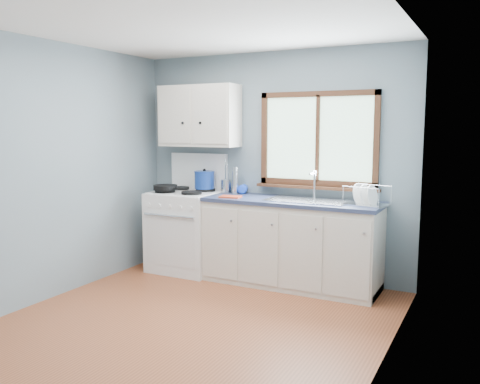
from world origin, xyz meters
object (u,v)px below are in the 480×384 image
at_px(sink, 308,207).
at_px(dish_rack, 366,200).
at_px(utensil_crock, 226,186).
at_px(gas_range, 186,229).
at_px(stockpot, 204,180).
at_px(thermos, 235,180).
at_px(skillet, 166,187).
at_px(base_cabinets, 291,247).

distance_m(sink, dish_rack, 0.62).
distance_m(sink, utensil_crock, 1.09).
bearing_deg(gas_range, stockpot, 39.37).
xyz_separation_m(stockpot, thermos, (0.39, 0.03, 0.01)).
distance_m(sink, thermos, 0.96).
xyz_separation_m(stockpot, dish_rack, (1.92, -0.15, -0.09)).
relative_size(gas_range, sink, 1.62).
relative_size(skillet, utensil_crock, 1.12).
bearing_deg(thermos, utensil_crock, 160.33).
relative_size(stockpot, thermos, 0.81).
bearing_deg(base_cabinets, gas_range, -179.18).
height_order(sink, thermos, thermos).
height_order(gas_range, sink, gas_range).
bearing_deg(sink, dish_rack, -2.36).
xyz_separation_m(skillet, utensil_crock, (0.59, 0.38, 0.01)).
bearing_deg(skillet, gas_range, 49.55).
distance_m(skillet, thermos, 0.80).
bearing_deg(stockpot, skillet, -138.33).
bearing_deg(gas_range, dish_rack, -0.18).
xyz_separation_m(base_cabinets, stockpot, (-1.14, 0.12, 0.65)).
height_order(skillet, stockpot, stockpot).
bearing_deg(base_cabinets, thermos, 168.82).
bearing_deg(sink, skillet, -173.81).
bearing_deg(gas_range, base_cabinets, 0.82).
distance_m(sink, skillet, 1.67).
height_order(skillet, utensil_crock, utensil_crock).
bearing_deg(base_cabinets, dish_rack, -1.85).
bearing_deg(dish_rack, stockpot, -171.17).
bearing_deg(thermos, gas_range, -163.50).
relative_size(skillet, thermos, 1.39).
height_order(thermos, dish_rack, thermos).
xyz_separation_m(sink, dish_rack, (0.60, -0.02, 0.11)).
bearing_deg(utensil_crock, sink, -10.52).
bearing_deg(utensil_crock, base_cabinets, -12.57).
distance_m(skillet, dish_rack, 2.26).
bearing_deg(skillet, stockpot, 47.38).
relative_size(base_cabinets, skillet, 4.35).
xyz_separation_m(skillet, stockpot, (0.34, 0.30, 0.08)).
xyz_separation_m(thermos, dish_rack, (1.53, -0.17, -0.10)).
relative_size(gas_range, base_cabinets, 0.74).
bearing_deg(stockpot, gas_range, -140.63).
bearing_deg(skillet, base_cabinets, 12.66).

